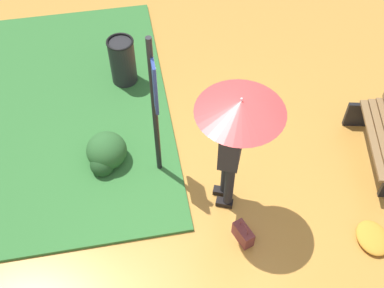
# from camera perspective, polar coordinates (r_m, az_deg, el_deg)

# --- Properties ---
(ground_plane) EXTENTS (18.00, 18.00, 0.00)m
(ground_plane) POSITION_cam_1_polar(r_m,az_deg,el_deg) (6.50, 2.26, -7.47)
(ground_plane) COLOR #B27A33
(grass_verge) EXTENTS (4.80, 4.00, 0.05)m
(grass_verge) POSITION_cam_1_polar(r_m,az_deg,el_deg) (7.84, -17.67, 3.42)
(grass_verge) COLOR #2D662D
(grass_verge) RESTS_ON ground_plane
(person_with_umbrella) EXTENTS (0.96, 0.96, 2.04)m
(person_with_umbrella) POSITION_cam_1_polar(r_m,az_deg,el_deg) (5.30, 5.12, 2.10)
(person_with_umbrella) COLOR black
(person_with_umbrella) RESTS_ON ground_plane
(info_sign_post) EXTENTS (0.44, 0.07, 2.30)m
(info_sign_post) POSITION_cam_1_polar(r_m,az_deg,el_deg) (5.76, -4.40, 5.59)
(info_sign_post) COLOR black
(info_sign_post) RESTS_ON ground_plane
(handbag) EXTENTS (0.33, 0.23, 0.37)m
(handbag) POSITION_cam_1_polar(r_m,az_deg,el_deg) (6.19, 5.95, -10.33)
(handbag) COLOR brown
(handbag) RESTS_ON ground_plane
(park_bench) EXTENTS (1.42, 0.67, 0.75)m
(park_bench) POSITION_cam_1_polar(r_m,az_deg,el_deg) (7.13, 21.24, 0.49)
(park_bench) COLOR black
(park_bench) RESTS_ON ground_plane
(trash_bin) EXTENTS (0.42, 0.42, 0.83)m
(trash_bin) POSITION_cam_1_polar(r_m,az_deg,el_deg) (7.78, -8.04, 9.40)
(trash_bin) COLOR black
(trash_bin) RESTS_ON ground_plane
(shrub_cluster) EXTENTS (0.61, 0.55, 0.50)m
(shrub_cluster) POSITION_cam_1_polar(r_m,az_deg,el_deg) (6.82, -9.96, -1.07)
(shrub_cluster) COLOR #285628
(shrub_cluster) RESTS_ON ground_plane
(leaf_pile_near_person) EXTENTS (0.50, 0.40, 0.11)m
(leaf_pile_near_person) POSITION_cam_1_polar(r_m,az_deg,el_deg) (6.61, 20.25, -10.17)
(leaf_pile_near_person) COLOR #C68428
(leaf_pile_near_person) RESTS_ON ground_plane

